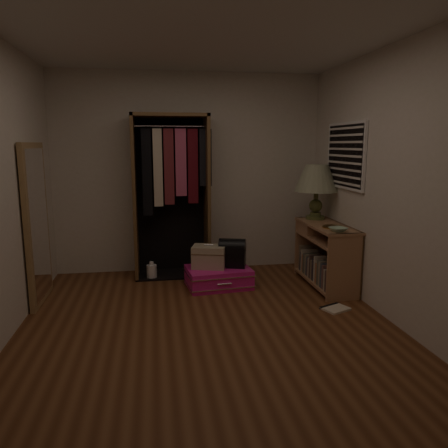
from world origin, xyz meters
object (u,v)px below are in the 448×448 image
at_px(console_bookshelf, 324,253).
at_px(pink_suitcase, 218,277).
at_px(black_bag, 232,252).
at_px(open_wardrobe, 172,182).
at_px(floor_mirror, 37,224).
at_px(table_lamp, 317,179).
at_px(train_case, 209,257).
at_px(white_jug, 152,271).

xyz_separation_m(console_bookshelf, pink_suitcase, (-1.27, 0.12, -0.28)).
relative_size(console_bookshelf, black_bag, 3.11).
distance_m(open_wardrobe, floor_mirror, 1.70).
distance_m(pink_suitcase, table_lamp, 1.72).
relative_size(train_case, black_bag, 1.26).
bearing_deg(black_bag, train_case, -162.92).
distance_m(console_bookshelf, pink_suitcase, 1.30).
height_order(train_case, white_jug, train_case).
xyz_separation_m(train_case, white_jug, (-0.68, 0.40, -0.27)).
relative_size(pink_suitcase, white_jug, 3.64).
xyz_separation_m(console_bookshelf, black_bag, (-1.09, 0.15, 0.02)).
height_order(floor_mirror, train_case, floor_mirror).
distance_m(open_wardrobe, pink_suitcase, 1.34).
bearing_deg(open_wardrobe, train_case, -55.73).
distance_m(black_bag, table_lamp, 1.40).
xyz_separation_m(floor_mirror, table_lamp, (3.24, 0.39, 0.40)).
bearing_deg(white_jug, table_lamp, -5.92).
relative_size(floor_mirror, table_lamp, 2.47).
height_order(open_wardrobe, white_jug, open_wardrobe).
height_order(train_case, black_bag, black_bag).
height_order(train_case, table_lamp, table_lamp).
xyz_separation_m(floor_mirror, train_case, (1.86, 0.20, -0.48)).
distance_m(pink_suitcase, train_case, 0.27).
bearing_deg(floor_mirror, table_lamp, 6.79).
bearing_deg(open_wardrobe, pink_suitcase, -50.64).
bearing_deg(train_case, pink_suitcase, -0.84).
bearing_deg(open_wardrobe, console_bookshelf, -22.41).
bearing_deg(pink_suitcase, train_case, 156.91).
bearing_deg(black_bag, white_jug, 174.15).
relative_size(open_wardrobe, table_lamp, 2.98).
height_order(console_bookshelf, pink_suitcase, console_bookshelf).
height_order(open_wardrobe, black_bag, open_wardrobe).
relative_size(floor_mirror, train_case, 3.76).
xyz_separation_m(black_bag, table_lamp, (1.10, 0.19, 0.84)).
distance_m(console_bookshelf, black_bag, 1.11).
height_order(black_bag, table_lamp, table_lamp).
distance_m(train_case, white_jug, 0.84).
xyz_separation_m(train_case, black_bag, (0.28, 0.00, 0.04)).
height_order(pink_suitcase, black_bag, black_bag).
bearing_deg(floor_mirror, console_bookshelf, 0.76).
bearing_deg(console_bookshelf, open_wardrobe, 157.59).
relative_size(floor_mirror, pink_suitcase, 2.09).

